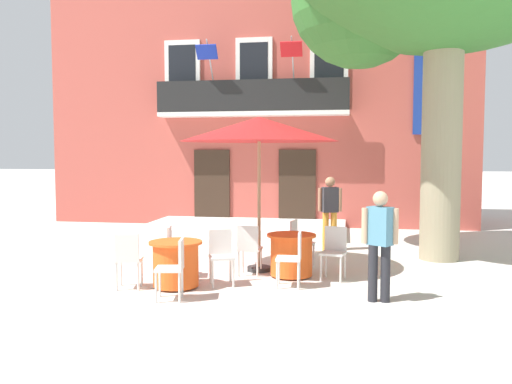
{
  "coord_description": "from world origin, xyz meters",
  "views": [
    {
      "loc": [
        2.11,
        -10.83,
        2.17
      ],
      "look_at": [
        0.06,
        1.24,
        1.3
      ],
      "focal_mm": 37.55,
      "sensor_mm": 36.0,
      "label": 1
    }
  ],
  "objects_px": {
    "cafe_chair_middle_0": "(174,265)",
    "pedestrian_mid_plaza": "(380,240)",
    "cafe_chair_middle_3": "(128,257)",
    "pedestrian_near_entrance": "(330,209)",
    "cafe_table_middle": "(176,264)",
    "cafe_chair_near_tree_1": "(293,255)",
    "cafe_chair_near_tree_3": "(299,240)",
    "cafe_chair_near_tree_0": "(249,246)",
    "cafe_chair_middle_1": "(221,253)",
    "cafe_table_near_tree": "(291,255)",
    "cafe_umbrella": "(259,130)",
    "cafe_chair_middle_2": "(176,247)",
    "cafe_chair_near_tree_2": "(334,249)"
  },
  "relations": [
    {
      "from": "cafe_chair_near_tree_0",
      "to": "cafe_chair_near_tree_3",
      "type": "bearing_deg",
      "value": 44.62
    },
    {
      "from": "cafe_chair_middle_2",
      "to": "pedestrian_mid_plaza",
      "type": "relative_size",
      "value": 0.56
    },
    {
      "from": "cafe_umbrella",
      "to": "cafe_chair_middle_0",
      "type": "bearing_deg",
      "value": -112.82
    },
    {
      "from": "cafe_table_near_tree",
      "to": "cafe_chair_middle_0",
      "type": "height_order",
      "value": "cafe_chair_middle_0"
    },
    {
      "from": "cafe_table_near_tree",
      "to": "cafe_chair_middle_2",
      "type": "distance_m",
      "value": 2.05
    },
    {
      "from": "cafe_chair_middle_2",
      "to": "pedestrian_mid_plaza",
      "type": "bearing_deg",
      "value": -16.52
    },
    {
      "from": "cafe_chair_near_tree_1",
      "to": "cafe_table_near_tree",
      "type": "bearing_deg",
      "value": 97.98
    },
    {
      "from": "cafe_chair_middle_0",
      "to": "cafe_umbrella",
      "type": "xyz_separation_m",
      "value": [
        0.92,
        2.18,
        2.08
      ]
    },
    {
      "from": "cafe_chair_middle_3",
      "to": "pedestrian_near_entrance",
      "type": "relative_size",
      "value": 0.55
    },
    {
      "from": "cafe_table_near_tree",
      "to": "pedestrian_near_entrance",
      "type": "distance_m",
      "value": 2.8
    },
    {
      "from": "cafe_chair_middle_0",
      "to": "cafe_chair_middle_1",
      "type": "distance_m",
      "value": 1.15
    },
    {
      "from": "cafe_table_middle",
      "to": "cafe_chair_middle_1",
      "type": "xyz_separation_m",
      "value": [
        0.68,
        0.33,
        0.14
      ]
    },
    {
      "from": "cafe_table_middle",
      "to": "cafe_chair_middle_3",
      "type": "height_order",
      "value": "cafe_chair_middle_3"
    },
    {
      "from": "cafe_chair_near_tree_3",
      "to": "pedestrian_near_entrance",
      "type": "relative_size",
      "value": 0.55
    },
    {
      "from": "cafe_table_middle",
      "to": "cafe_chair_middle_1",
      "type": "height_order",
      "value": "cafe_chair_middle_1"
    },
    {
      "from": "cafe_chair_middle_0",
      "to": "pedestrian_near_entrance",
      "type": "xyz_separation_m",
      "value": [
        2.14,
        4.49,
        0.41
      ]
    },
    {
      "from": "cafe_table_middle",
      "to": "cafe_chair_near_tree_3",
      "type": "bearing_deg",
      "value": 44.95
    },
    {
      "from": "cafe_chair_middle_0",
      "to": "cafe_chair_near_tree_1",
      "type": "bearing_deg",
      "value": 32.57
    },
    {
      "from": "cafe_table_near_tree",
      "to": "cafe_chair_middle_1",
      "type": "height_order",
      "value": "cafe_chair_middle_1"
    },
    {
      "from": "cafe_table_middle",
      "to": "pedestrian_mid_plaza",
      "type": "relative_size",
      "value": 0.53
    },
    {
      "from": "cafe_chair_near_tree_0",
      "to": "cafe_chair_near_tree_2",
      "type": "bearing_deg",
      "value": -0.77
    },
    {
      "from": "cafe_chair_near_tree_1",
      "to": "cafe_chair_middle_1",
      "type": "height_order",
      "value": "same"
    },
    {
      "from": "cafe_chair_middle_0",
      "to": "pedestrian_near_entrance",
      "type": "height_order",
      "value": "pedestrian_near_entrance"
    },
    {
      "from": "cafe_chair_near_tree_3",
      "to": "cafe_table_middle",
      "type": "relative_size",
      "value": 1.05
    },
    {
      "from": "cafe_chair_near_tree_0",
      "to": "cafe_chair_middle_1",
      "type": "xyz_separation_m",
      "value": [
        -0.34,
        -0.7,
        0.0
      ]
    },
    {
      "from": "cafe_chair_middle_3",
      "to": "cafe_umbrella",
      "type": "xyz_separation_m",
      "value": [
        1.85,
        1.7,
        2.08
      ]
    },
    {
      "from": "cafe_chair_middle_0",
      "to": "pedestrian_mid_plaza",
      "type": "relative_size",
      "value": 0.56
    },
    {
      "from": "cafe_chair_near_tree_3",
      "to": "cafe_umbrella",
      "type": "bearing_deg",
      "value": -151.89
    },
    {
      "from": "cafe_chair_middle_3",
      "to": "pedestrian_near_entrance",
      "type": "distance_m",
      "value": 5.07
    },
    {
      "from": "cafe_chair_near_tree_0",
      "to": "cafe_chair_near_tree_3",
      "type": "xyz_separation_m",
      "value": [
        0.82,
        0.81,
        0.0
      ]
    },
    {
      "from": "cafe_chair_middle_0",
      "to": "pedestrian_mid_plaza",
      "type": "distance_m",
      "value": 3.05
    },
    {
      "from": "cafe_chair_near_tree_2",
      "to": "cafe_chair_middle_1",
      "type": "xyz_separation_m",
      "value": [
        -1.85,
        -0.67,
        0.0
      ]
    },
    {
      "from": "pedestrian_near_entrance",
      "to": "cafe_umbrella",
      "type": "bearing_deg",
      "value": -117.94
    },
    {
      "from": "cafe_chair_near_tree_1",
      "to": "cafe_chair_near_tree_3",
      "type": "bearing_deg",
      "value": 91.43
    },
    {
      "from": "pedestrian_near_entrance",
      "to": "cafe_table_near_tree",
      "type": "bearing_deg",
      "value": -102.31
    },
    {
      "from": "cafe_table_near_tree",
      "to": "cafe_chair_near_tree_1",
      "type": "bearing_deg",
      "value": -82.02
    },
    {
      "from": "cafe_chair_middle_0",
      "to": "cafe_chair_middle_3",
      "type": "bearing_deg",
      "value": 152.42
    },
    {
      "from": "cafe_table_middle",
      "to": "cafe_chair_near_tree_1",
      "type": "bearing_deg",
      "value": 10.25
    },
    {
      "from": "pedestrian_near_entrance",
      "to": "cafe_chair_middle_1",
      "type": "bearing_deg",
      "value": -116.08
    },
    {
      "from": "cafe_chair_near_tree_0",
      "to": "cafe_table_middle",
      "type": "relative_size",
      "value": 1.05
    },
    {
      "from": "cafe_chair_near_tree_1",
      "to": "cafe_chair_near_tree_3",
      "type": "distance_m",
      "value": 1.5
    },
    {
      "from": "cafe_chair_near_tree_3",
      "to": "cafe_chair_middle_2",
      "type": "height_order",
      "value": "same"
    },
    {
      "from": "cafe_chair_middle_3",
      "to": "cafe_umbrella",
      "type": "distance_m",
      "value": 3.26
    },
    {
      "from": "cafe_table_middle",
      "to": "cafe_chair_middle_1",
      "type": "distance_m",
      "value": 0.77
    },
    {
      "from": "cafe_chair_middle_2",
      "to": "cafe_chair_near_tree_3",
      "type": "bearing_deg",
      "value": 28.36
    },
    {
      "from": "cafe_table_middle",
      "to": "cafe_umbrella",
      "type": "height_order",
      "value": "cafe_umbrella"
    },
    {
      "from": "cafe_chair_near_tree_0",
      "to": "cafe_table_middle",
      "type": "distance_m",
      "value": 1.46
    },
    {
      "from": "cafe_chair_middle_0",
      "to": "pedestrian_near_entrance",
      "type": "relative_size",
      "value": 0.55
    },
    {
      "from": "cafe_chair_middle_1",
      "to": "pedestrian_mid_plaza",
      "type": "distance_m",
      "value": 2.64
    },
    {
      "from": "cafe_table_middle",
      "to": "pedestrian_mid_plaza",
      "type": "xyz_separation_m",
      "value": [
        3.21,
        -0.31,
        0.53
      ]
    }
  ]
}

